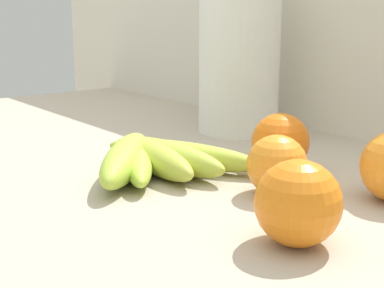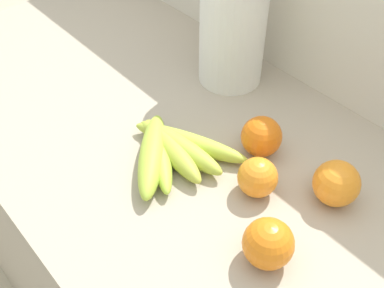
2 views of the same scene
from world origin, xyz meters
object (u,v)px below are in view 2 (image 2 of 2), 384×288
at_px(orange_back_left, 258,178).
at_px(paper_towel_roll, 233,22).
at_px(orange_far_right, 268,244).
at_px(orange_back_right, 336,183).
at_px(orange_front, 261,136).
at_px(banana_bunch, 170,150).

distance_m(orange_back_left, paper_towel_roll, 0.33).
bearing_deg(paper_towel_roll, orange_far_right, -37.17).
distance_m(orange_back_right, paper_towel_roll, 0.37).
bearing_deg(paper_towel_roll, orange_back_right, -17.01).
height_order(orange_front, orange_far_right, orange_far_right).
distance_m(banana_bunch, paper_towel_roll, 0.29).
relative_size(orange_front, orange_far_right, 0.97).
xyz_separation_m(orange_front, orange_far_right, (0.16, -0.15, 0.00)).
bearing_deg(banana_bunch, paper_towel_roll, 113.30).
bearing_deg(orange_back_left, banana_bunch, -158.96).
xyz_separation_m(orange_far_right, orange_back_left, (-0.10, 0.08, -0.00)).
bearing_deg(orange_far_right, banana_bunch, 174.60).
relative_size(orange_back_right, paper_towel_roll, 0.26).
bearing_deg(orange_back_left, orange_front, 130.12).
xyz_separation_m(banana_bunch, orange_back_right, (0.24, 0.14, 0.02)).
bearing_deg(orange_back_left, orange_back_right, 41.81).
relative_size(banana_bunch, orange_far_right, 2.92).
relative_size(banana_bunch, orange_back_right, 2.89).
bearing_deg(orange_back_left, paper_towel_roll, 143.97).
distance_m(orange_back_right, orange_far_right, 0.16).
bearing_deg(orange_back_right, orange_back_left, -138.19).
distance_m(banana_bunch, orange_back_right, 0.28).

